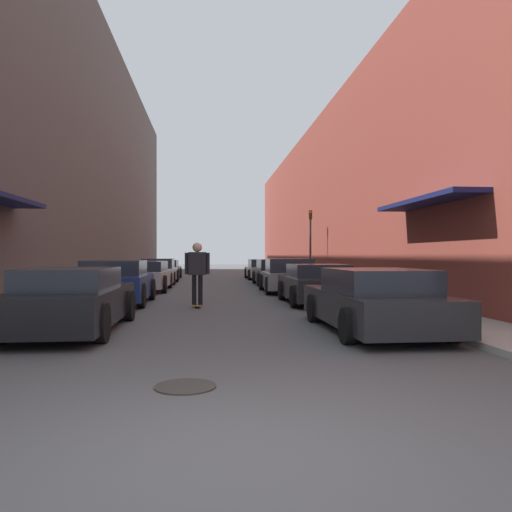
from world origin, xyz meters
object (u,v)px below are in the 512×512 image
object	(u,v)px
parked_car_left_4	(165,270)
parked_car_right_1	(317,284)
manhole_cover	(185,386)
parked_car_right_4	(263,269)
parked_car_left_0	(73,300)
parked_car_left_3	(158,272)
parked_car_left_2	(146,276)
parked_car_right_2	(288,276)
skateboarder	(197,267)
parked_car_left_1	(116,283)
parked_car_right_3	(274,272)
traffic_light	(310,238)
parked_car_right_0	(374,301)

from	to	relation	value
parked_car_left_4	parked_car_right_1	size ratio (longest dim) A/B	1.06
manhole_cover	parked_car_right_4	bearing A→B (deg)	81.83
parked_car_left_0	parked_car_left_3	distance (m)	16.30
parked_car_left_2	parked_car_left_4	size ratio (longest dim) A/B	1.15
parked_car_right_2	parked_car_right_4	world-z (taller)	parked_car_right_2
parked_car_right_4	parked_car_right_2	bearing A→B (deg)	-90.89
parked_car_left_0	manhole_cover	xyz separation A→B (m)	(2.39, -4.38, -0.61)
parked_car_left_0	skateboarder	size ratio (longest dim) A/B	2.55
parked_car_right_2	manhole_cover	distance (m)	14.47
parked_car_left_1	parked_car_right_4	distance (m)	16.47
parked_car_right_2	parked_car_right_3	world-z (taller)	parked_car_right_2
parked_car_left_0	parked_car_right_4	size ratio (longest dim) A/B	1.04
parked_car_left_3	manhole_cover	xyz separation A→B (m)	(2.37, -20.67, -0.62)
parked_car_left_1	parked_car_left_3	xyz separation A→B (m)	(0.19, 10.87, -0.02)
parked_car_right_2	traffic_light	distance (m)	6.21
parked_car_right_4	parked_car_left_1	bearing A→B (deg)	-111.96
parked_car_right_4	manhole_cover	distance (m)	25.34
traffic_light	parked_car_left_4	bearing A→B (deg)	141.10
parked_car_left_3	parked_car_left_4	xyz separation A→B (m)	(-0.11, 5.38, -0.05)
parked_car_left_0	parked_car_left_2	distance (m)	11.09
parked_car_left_3	parked_car_right_1	xyz separation A→B (m)	(5.94, -11.25, -0.03)
parked_car_left_2	parked_car_right_3	xyz separation A→B (m)	(5.88, 3.69, 0.00)
parked_car_right_4	traffic_light	xyz separation A→B (m)	(1.87, -5.44, 1.78)
parked_car_left_3	manhole_cover	distance (m)	20.82
parked_car_right_2	parked_car_right_1	bearing A→B (deg)	-88.17
parked_car_left_1	parked_car_right_0	size ratio (longest dim) A/B	0.91
parked_car_left_1	traffic_light	xyz separation A→B (m)	(8.03, 9.83, 1.72)
parked_car_right_1	skateboarder	xyz separation A→B (m)	(-3.65, -0.75, 0.55)
parked_car_left_1	parked_car_right_1	world-z (taller)	parked_car_left_1
parked_car_right_2	manhole_cover	size ratio (longest dim) A/B	5.66
parked_car_left_4	parked_car_left_2	bearing A→B (deg)	-89.41
parked_car_right_3	traffic_light	size ratio (longest dim) A/B	1.14
parked_car_right_4	parked_car_left_0	bearing A→B (deg)	-106.15
parked_car_right_0	manhole_cover	size ratio (longest dim) A/B	6.48
parked_car_left_2	parked_car_right_3	bearing A→B (deg)	32.11
parked_car_left_1	parked_car_left_4	world-z (taller)	parked_car_left_1
parked_car_left_4	manhole_cover	world-z (taller)	parked_car_left_4
parked_car_left_1	skateboarder	bearing A→B (deg)	-24.58
traffic_light	parked_car_left_0	bearing A→B (deg)	-117.27
parked_car_right_3	parked_car_left_4	bearing A→B (deg)	130.96
parked_car_right_4	manhole_cover	xyz separation A→B (m)	(-3.60, -25.08, -0.59)
parked_car_left_3	skateboarder	world-z (taller)	skateboarder
parked_car_right_0	manhole_cover	distance (m)	5.20
parked_car_left_0	parked_car_left_2	size ratio (longest dim) A/B	1.00
parked_car_left_2	parked_car_right_1	distance (m)	8.48
parked_car_left_3	manhole_cover	world-z (taller)	parked_car_left_3
parked_car_right_0	parked_car_right_3	distance (m)	15.34
parked_car_left_3	parked_car_left_4	distance (m)	5.38
parked_car_left_1	parked_car_right_4	xyz separation A→B (m)	(6.16, 15.27, -0.06)
parked_car_left_2	parked_car_right_0	size ratio (longest dim) A/B	1.05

